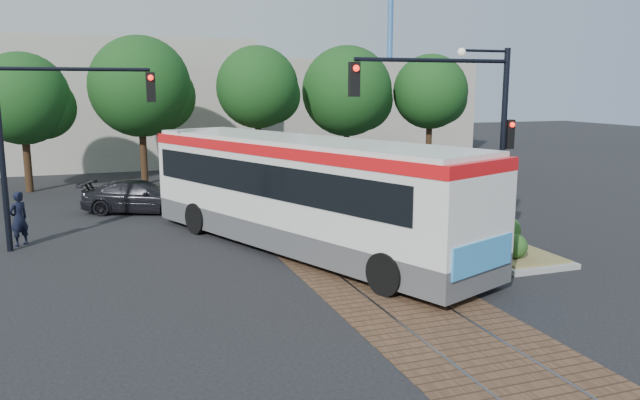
{
  "coord_description": "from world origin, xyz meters",
  "views": [
    {
      "loc": [
        -6.69,
        -17.06,
        5.07
      ],
      "look_at": [
        -0.32,
        0.87,
        1.6
      ],
      "focal_mm": 35.0,
      "sensor_mm": 36.0,
      "label": 1
    }
  ],
  "objects_px": {
    "city_bus": "(301,188)",
    "signal_pole_left": "(40,126)",
    "traffic_island": "(492,239)",
    "officer": "(19,219)",
    "parked_car": "(139,196)",
    "signal_pole_main": "(470,117)"
  },
  "relations": [
    {
      "from": "city_bus",
      "to": "signal_pole_left",
      "type": "bearing_deg",
      "value": 136.47
    },
    {
      "from": "signal_pole_main",
      "to": "signal_pole_left",
      "type": "xyz_separation_m",
      "value": [
        -12.23,
        4.8,
        -0.29
      ]
    },
    {
      "from": "traffic_island",
      "to": "officer",
      "type": "height_order",
      "value": "officer"
    },
    {
      "from": "signal_pole_main",
      "to": "signal_pole_left",
      "type": "distance_m",
      "value": 13.14
    },
    {
      "from": "parked_car",
      "to": "city_bus",
      "type": "bearing_deg",
      "value": -130.53
    },
    {
      "from": "traffic_island",
      "to": "signal_pole_main",
      "type": "distance_m",
      "value": 3.95
    },
    {
      "from": "officer",
      "to": "parked_car",
      "type": "relative_size",
      "value": 0.39
    },
    {
      "from": "signal_pole_left",
      "to": "parked_car",
      "type": "distance_m",
      "value": 6.68
    },
    {
      "from": "signal_pole_left",
      "to": "city_bus",
      "type": "bearing_deg",
      "value": -21.02
    },
    {
      "from": "signal_pole_main",
      "to": "signal_pole_left",
      "type": "relative_size",
      "value": 1.0
    },
    {
      "from": "signal_pole_main",
      "to": "city_bus",
      "type": "bearing_deg",
      "value": 157.88
    },
    {
      "from": "city_bus",
      "to": "officer",
      "type": "relative_size",
      "value": 7.4
    },
    {
      "from": "signal_pole_main",
      "to": "signal_pole_left",
      "type": "bearing_deg",
      "value": 158.55
    },
    {
      "from": "signal_pole_main",
      "to": "officer",
      "type": "distance_m",
      "value": 14.58
    },
    {
      "from": "signal_pole_left",
      "to": "officer",
      "type": "distance_m",
      "value": 3.17
    },
    {
      "from": "officer",
      "to": "traffic_island",
      "type": "bearing_deg",
      "value": 115.78
    },
    {
      "from": "traffic_island",
      "to": "signal_pole_main",
      "type": "height_order",
      "value": "signal_pole_main"
    },
    {
      "from": "parked_car",
      "to": "signal_pole_main",
      "type": "bearing_deg",
      "value": -116.75
    },
    {
      "from": "officer",
      "to": "parked_car",
      "type": "height_order",
      "value": "officer"
    },
    {
      "from": "parked_car",
      "to": "signal_pole_left",
      "type": "bearing_deg",
      "value": 168.2
    },
    {
      "from": "city_bus",
      "to": "parked_car",
      "type": "distance_m",
      "value": 9.09
    },
    {
      "from": "traffic_island",
      "to": "officer",
      "type": "xyz_separation_m",
      "value": [
        -14.08,
        5.53,
        0.56
      ]
    }
  ]
}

